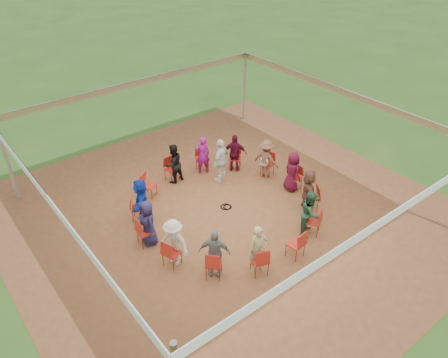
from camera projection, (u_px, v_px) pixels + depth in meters
ground at (226, 214)px, 14.08m from camera, size 80.00×80.00×0.00m
dirt_patch at (226, 213)px, 14.08m from camera, size 13.00×13.00×0.00m
tent at (226, 150)px, 12.78m from camera, size 10.33×10.33×3.00m
chair_0 at (267, 164)px, 15.77m from camera, size 0.55×0.54×0.90m
chair_1 at (235, 158)px, 16.12m from camera, size 0.61×0.61×0.90m
chair_2 at (202, 160)px, 16.02m from camera, size 0.54×0.56×0.90m
chair_3 at (172, 169)px, 15.48m from camera, size 0.46×0.48×0.90m
chair_4 at (149, 186)px, 14.62m from camera, size 0.59×0.60×0.90m
chair_5 at (138, 208)px, 13.60m from camera, size 0.60×0.59×0.90m
chair_6 at (145, 232)px, 12.63m from camera, size 0.49×0.47×0.90m
chair_7 at (172, 253)px, 11.89m from camera, size 0.55×0.54×0.90m
chair_8 at (214, 264)px, 11.54m from camera, size 0.61×0.61×0.90m
chair_9 at (260, 261)px, 11.64m from camera, size 0.54×0.56×0.90m
chair_10 at (296, 244)px, 12.18m from camera, size 0.46×0.48×0.90m
chair_11 at (313, 221)px, 13.04m from camera, size 0.59×0.60×0.90m
chair_12 at (311, 197)px, 14.06m from camera, size 0.60×0.59×0.90m
chair_13 at (294, 178)px, 15.04m from camera, size 0.49×0.47×0.90m
person_seated_0 at (266, 159)px, 15.53m from camera, size 0.75×1.04×1.46m
person_seated_1 at (235, 153)px, 15.87m from camera, size 0.91×0.92×1.46m
person_seated_2 at (203, 155)px, 15.77m from camera, size 0.62×0.51×1.46m
person_seated_3 at (173, 164)px, 15.25m from camera, size 0.75×0.48×1.46m
person_seated_4 at (141, 200)px, 13.45m from camera, size 1.15×1.41×1.46m
person_seated_5 at (148, 223)px, 12.52m from camera, size 0.48×0.76×1.46m
person_seated_6 at (174, 242)px, 11.82m from camera, size 0.75×1.04×1.46m
person_seated_7 at (214, 253)px, 11.48m from camera, size 0.91×0.92×1.46m
person_seated_8 at (258, 250)px, 11.58m from camera, size 0.62×0.51×1.46m
person_seated_9 at (310, 213)px, 12.92m from camera, size 0.82×0.72×1.46m
person_seated_10 at (309, 190)px, 13.89m from camera, size 1.15×1.41×1.46m
person_seated_11 at (292, 172)px, 14.83m from camera, size 0.48×0.76×1.46m
standing_person at (221, 160)px, 15.28m from camera, size 1.08×0.85×1.64m
cable_coil at (226, 207)px, 14.35m from camera, size 0.46×0.46×0.03m
laptop at (264, 162)px, 15.44m from camera, size 0.31×0.35×0.20m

